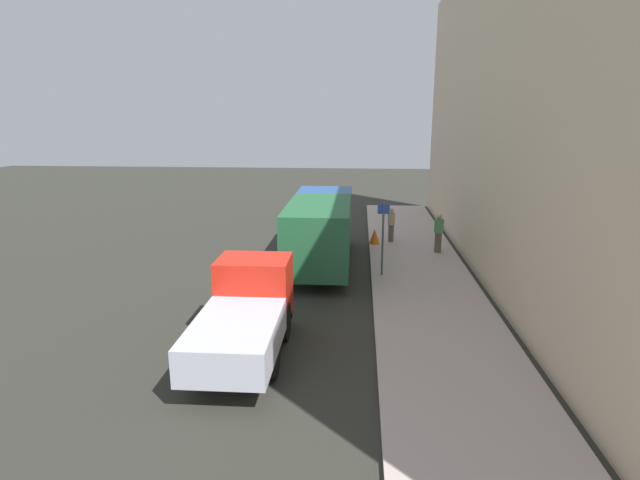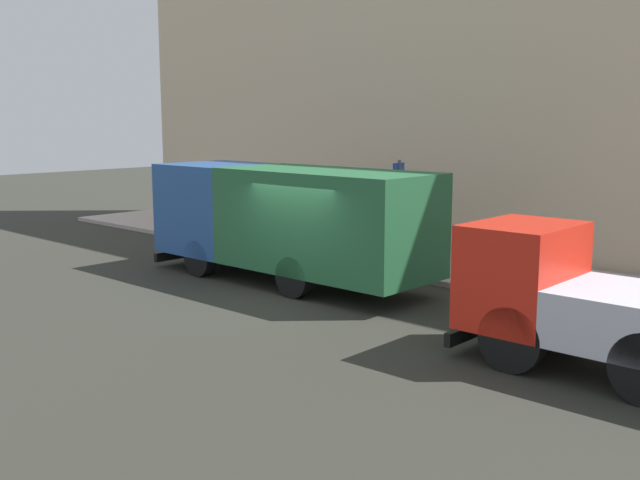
{
  "view_description": "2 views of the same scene",
  "coord_description": "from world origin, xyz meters",
  "px_view_note": "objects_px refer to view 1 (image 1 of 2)",
  "views": [
    {
      "loc": [
        2.49,
        -18.66,
        6.1
      ],
      "look_at": [
        0.93,
        1.06,
        1.14
      ],
      "focal_mm": 28.21,
      "sensor_mm": 36.0,
      "label": 1
    },
    {
      "loc": [
        -11.48,
        -11.24,
        3.97
      ],
      "look_at": [
        0.91,
        0.23,
        1.16
      ],
      "focal_mm": 41.49,
      "sensor_mm": 36.0,
      "label": 2
    }
  ],
  "objects_px": {
    "small_flatbed_truck": "(246,314)",
    "street_sign_post": "(383,233)",
    "pedestrian_standing": "(439,232)",
    "traffic_cone_orange": "(375,236)",
    "large_utility_truck": "(321,228)",
    "pedestrian_walking": "(391,224)"
  },
  "relations": [
    {
      "from": "small_flatbed_truck",
      "to": "street_sign_post",
      "type": "height_order",
      "value": "street_sign_post"
    },
    {
      "from": "pedestrian_standing",
      "to": "traffic_cone_orange",
      "type": "xyz_separation_m",
      "value": [
        -2.76,
        1.32,
        -0.56
      ]
    },
    {
      "from": "large_utility_truck",
      "to": "small_flatbed_truck",
      "type": "bearing_deg",
      "value": -99.63
    },
    {
      "from": "pedestrian_walking",
      "to": "traffic_cone_orange",
      "type": "xyz_separation_m",
      "value": [
        -0.79,
        -0.46,
        -0.52
      ]
    },
    {
      "from": "pedestrian_standing",
      "to": "traffic_cone_orange",
      "type": "distance_m",
      "value": 3.11
    },
    {
      "from": "traffic_cone_orange",
      "to": "pedestrian_standing",
      "type": "bearing_deg",
      "value": -25.55
    },
    {
      "from": "pedestrian_standing",
      "to": "traffic_cone_orange",
      "type": "bearing_deg",
      "value": 164.15
    },
    {
      "from": "small_flatbed_truck",
      "to": "street_sign_post",
      "type": "bearing_deg",
      "value": 59.78
    },
    {
      "from": "small_flatbed_truck",
      "to": "street_sign_post",
      "type": "xyz_separation_m",
      "value": [
        3.77,
        6.61,
        0.67
      ]
    },
    {
      "from": "pedestrian_walking",
      "to": "pedestrian_standing",
      "type": "distance_m",
      "value": 2.66
    },
    {
      "from": "pedestrian_walking",
      "to": "traffic_cone_orange",
      "type": "relative_size",
      "value": 2.31
    },
    {
      "from": "pedestrian_standing",
      "to": "pedestrian_walking",
      "type": "bearing_deg",
      "value": 147.52
    },
    {
      "from": "traffic_cone_orange",
      "to": "street_sign_post",
      "type": "height_order",
      "value": "street_sign_post"
    },
    {
      "from": "large_utility_truck",
      "to": "traffic_cone_orange",
      "type": "distance_m",
      "value": 4.12
    },
    {
      "from": "small_flatbed_truck",
      "to": "pedestrian_walking",
      "type": "relative_size",
      "value": 2.96
    },
    {
      "from": "large_utility_truck",
      "to": "pedestrian_walking",
      "type": "distance_m",
      "value": 4.86
    },
    {
      "from": "large_utility_truck",
      "to": "pedestrian_standing",
      "type": "height_order",
      "value": "large_utility_truck"
    },
    {
      "from": "pedestrian_walking",
      "to": "street_sign_post",
      "type": "relative_size",
      "value": 0.59
    },
    {
      "from": "traffic_cone_orange",
      "to": "large_utility_truck",
      "type": "bearing_deg",
      "value": -125.35
    },
    {
      "from": "traffic_cone_orange",
      "to": "street_sign_post",
      "type": "distance_m",
      "value": 4.9
    },
    {
      "from": "pedestrian_standing",
      "to": "street_sign_post",
      "type": "height_order",
      "value": "street_sign_post"
    },
    {
      "from": "large_utility_truck",
      "to": "pedestrian_standing",
      "type": "distance_m",
      "value": 5.44
    }
  ]
}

